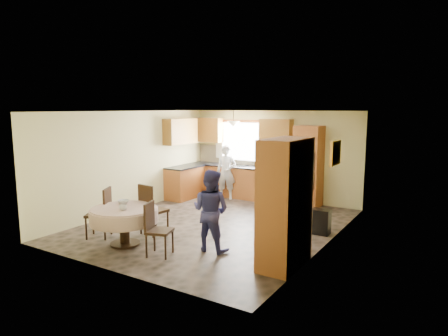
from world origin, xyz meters
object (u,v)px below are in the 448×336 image
Objects in this scene: cupboard at (285,203)px; chair_back at (151,207)px; person_dining at (211,210)px; sideboard at (285,201)px; dining_table at (124,216)px; person_sink at (226,172)px; oven_tower at (308,167)px; chair_left at (102,210)px; chair_right at (155,226)px.

chair_back is (-2.96, 0.08, -0.47)m from cupboard.
person_dining is at bearing -174.96° from chair_back.
dining_table is (-1.89, -3.24, 0.13)m from sideboard.
chair_back is at bearing -108.00° from person_sink.
chair_back is at bearing -115.55° from oven_tower.
cupboard is 3.75m from chair_left.
oven_tower reaches higher than chair_left.
person_sink is at bearing 141.75° from sideboard.
chair_back is 1.11× the size of chair_right.
person_dining reaches higher than chair_right.
person_dining is (1.54, -0.11, 0.16)m from chair_back.
chair_left is at bearing -119.54° from oven_tower.
dining_table is 0.85× the size of person_dining.
chair_back is at bearing 89.59° from dining_table.
chair_back is 0.71× the size of person_dining.
cupboard is at bearing 69.70° from chair_left.
oven_tower is at bearing 67.95° from dining_table.
dining_table is 1.34× the size of chair_right.
chair_back reaches higher than sideboard.
cupboard is 1.45m from person_dining.
oven_tower is 1.01× the size of cupboard.
person_sink is 4.15m from person_dining.
person_dining reaches higher than sideboard.
person_sink is at bearing 146.52° from chair_left.
chair_back is (-1.88, -2.52, 0.15)m from sideboard.
chair_back is (-1.89, -3.96, -0.48)m from oven_tower.
sideboard is 3.15m from chair_back.
chair_left is at bearing 50.89° from chair_back.
person_sink is at bearing -74.82° from chair_back.
chair_left is 4.22m from person_sink.
chair_right is at bearing 54.14° from chair_left.
chair_left reaches higher than sideboard.
oven_tower is 1.42× the size of person_dining.
dining_table is 0.73m from chair_back.
person_dining is (-0.34, -2.63, 0.31)m from sideboard.
person_dining reaches higher than chair_left.
oven_tower is at bearing -97.78° from person_dining.
chair_right is at bearing -102.34° from oven_tower.
chair_left is 1.06× the size of chair_right.
cupboard reaches higher than person_dining.
chair_left is 0.66× the size of person_sink.
person_sink is at bearing -65.34° from person_dining.
person_dining is at bearing -110.61° from sideboard.
chair_right is 4.57m from person_sink.
sideboard is at bearing 59.79° from dining_table.
oven_tower is at bearing 76.39° from sideboard.
sideboard is 2.88m from cupboard.
chair_right is at bearing 145.02° from chair_back.
sideboard is 2.67m from person_dining.
chair_back is at bearing -140.05° from sideboard.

